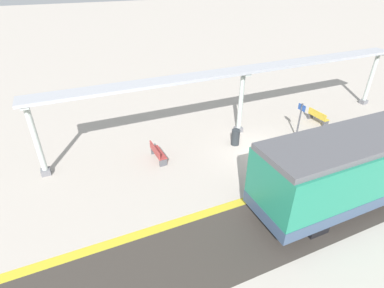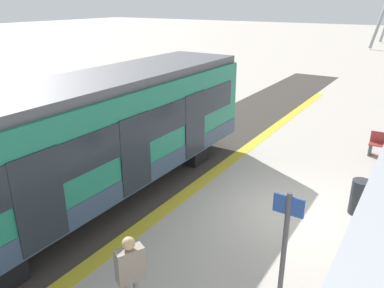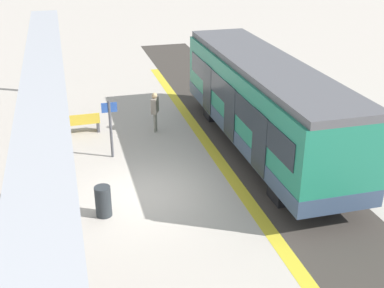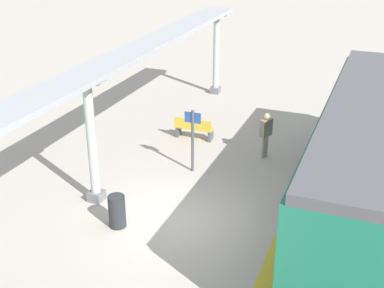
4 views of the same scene
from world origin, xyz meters
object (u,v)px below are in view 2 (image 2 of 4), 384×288
at_px(train_near_carriage, 98,139).
at_px(trash_bin, 359,197).
at_px(platform_info_sign, 285,235).
at_px(passenger_waiting_near_edge, 130,269).

height_order(train_near_carriage, trash_bin, train_near_carriage).
xyz_separation_m(train_near_carriage, platform_info_sign, (5.55, -0.87, -0.50)).
bearing_deg(trash_bin, train_near_carriage, -153.87).
distance_m(train_near_carriage, trash_bin, 7.11).
xyz_separation_m(train_near_carriage, trash_bin, (6.26, 3.07, -1.35)).
bearing_deg(train_near_carriage, passenger_waiting_near_edge, -38.73).
bearing_deg(train_near_carriage, trash_bin, 26.13).
xyz_separation_m(trash_bin, platform_info_sign, (-0.72, -3.94, 0.85)).
distance_m(trash_bin, passenger_waiting_near_edge, 6.53).
height_order(trash_bin, passenger_waiting_near_edge, passenger_waiting_near_edge).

